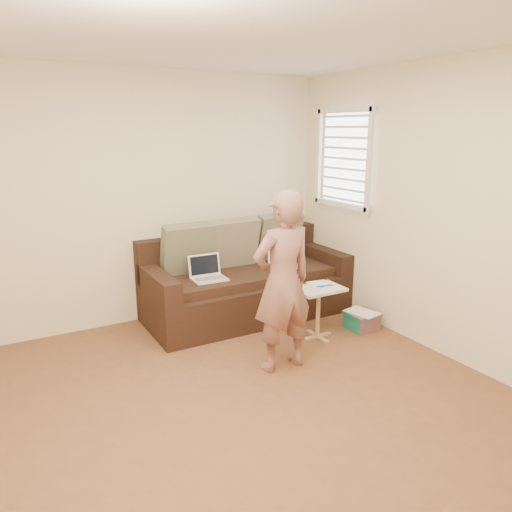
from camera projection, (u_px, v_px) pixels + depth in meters
name	position (u px, v px, depth m)	size (l,w,h in m)	color
floor	(255.00, 418.00, 3.49)	(4.50, 4.50, 0.00)	brown
ceiling	(255.00, 24.00, 2.83)	(4.50, 4.50, 0.00)	white
wall_back	(149.00, 199.00, 5.05)	(4.00, 4.00, 0.00)	beige
wall_right	(461.00, 215.00, 4.11)	(4.50, 4.50, 0.00)	beige
window_blinds	(344.00, 158.00, 5.25)	(0.12, 0.88, 1.08)	white
sofa	(247.00, 279.00, 5.30)	(2.20, 0.95, 0.85)	black
pillow_left	(188.00, 249.00, 5.09)	(0.55, 0.14, 0.55)	#5D6449
pillow_mid	(234.00, 243.00, 5.36)	(0.55, 0.14, 0.55)	#706A50
pillow_right	(278.00, 237.00, 5.68)	(0.55, 0.14, 0.55)	#5D6449
laptop_silver	(284.00, 267.00, 5.42)	(0.32, 0.23, 0.21)	#B7BABC
laptop_white	(210.00, 280.00, 4.94)	(0.34, 0.25, 0.25)	white
person	(283.00, 282.00, 4.04)	(0.57, 0.38, 1.55)	#8D4C50
side_table	(318.00, 313.00, 4.78)	(0.47, 0.33, 0.52)	silver
drinking_glass	(296.00, 281.00, 4.71)	(0.07, 0.07, 0.12)	silver
scissors	(325.00, 286.00, 4.73)	(0.18, 0.10, 0.02)	silver
paper_on_table	(322.00, 285.00, 4.78)	(0.21, 0.30, 0.00)	white
striped_box	(362.00, 320.00, 5.02)	(0.29, 0.29, 0.18)	#BD1C41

